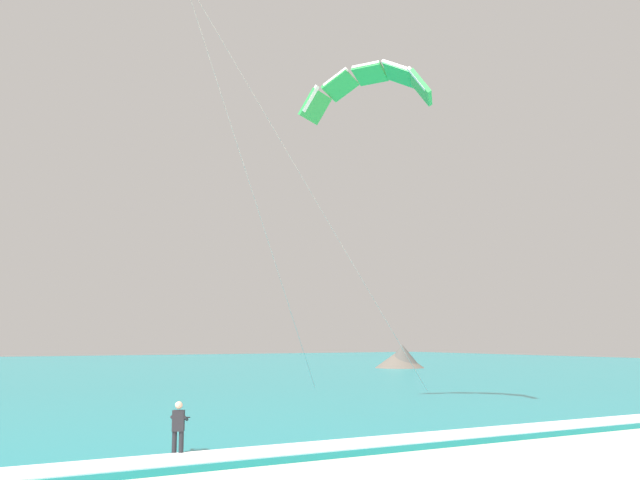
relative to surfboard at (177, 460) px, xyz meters
The scene contains 5 objects.
surf_foam 1.90m from the surfboard, 150.11° to the right, with size 200.00×1.88×0.04m, color white.
surfboard is the anchor object (origin of this frame).
kitesurfer 0.91m from the surfboard, 61.44° to the left, with size 0.67×0.67×1.69m.
kite_primary 20.86m from the surfboard, 32.09° to the left, with size 13.78×9.82×15.75m.
headland_right 59.79m from the surfboard, 47.65° to the left, with size 6.12×6.12×2.81m.
Camera 1 is at (-4.94, -6.89, 3.52)m, focal length 38.73 mm.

